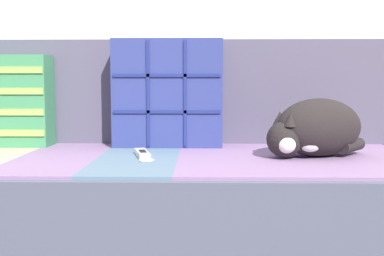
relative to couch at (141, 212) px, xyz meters
The scene contains 5 objects.
couch is the anchor object (origin of this frame).
sofa_backrest 0.55m from the couch, 90.00° to the left, with size 1.96×0.14×0.42m.
throw_pillow_quilted 0.47m from the couch, 69.71° to the left, with size 0.42×0.14×0.41m.
sleeping_cat 0.66m from the couch, ahead, with size 0.36×0.30×0.20m.
game_remote_near 0.22m from the couch, 75.86° to the right, with size 0.09×0.21×0.02m.
Camera 1 is at (0.21, -1.54, 0.66)m, focal length 45.00 mm.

